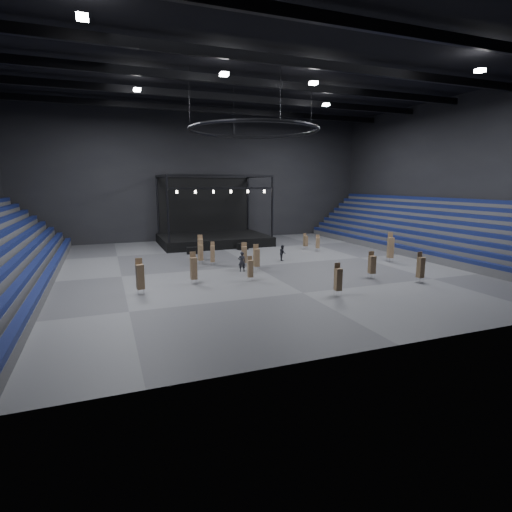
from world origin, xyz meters
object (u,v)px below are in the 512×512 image
object	(u,v)px
chair_stack_7	(194,268)
man_center	(242,262)
chair_stack_11	(372,264)
stage	(212,233)
chair_stack_5	(318,242)
chair_stack_8	(250,268)
flight_case_right	(242,246)
chair_stack_13	(338,279)
chair_stack_10	(200,247)
flight_case_mid	(243,246)
crew_member	(283,253)
chair_stack_9	(391,247)
chair_stack_4	(256,257)
chair_stack_12	(140,276)
chair_stack_2	(244,254)
chair_stack_0	(213,253)
chair_stack_6	(421,267)
chair_stack_1	(200,252)
chair_stack_3	(305,241)
flight_case_left	(192,251)

from	to	relation	value
chair_stack_7	man_center	bearing A→B (deg)	30.63
chair_stack_11	man_center	bearing A→B (deg)	152.68
stage	man_center	xyz separation A→B (m)	(-1.90, -18.13, -0.51)
chair_stack_5	chair_stack_8	size ratio (longest dim) A/B	0.94
stage	chair_stack_5	distance (m)	14.87
stage	flight_case_right	bearing A→B (deg)	-71.10
chair_stack_13	chair_stack_10	bearing A→B (deg)	113.23
man_center	chair_stack_10	bearing A→B (deg)	-62.56
flight_case_mid	crew_member	distance (m)	8.27
flight_case_mid	chair_stack_9	distance (m)	17.46
flight_case_right	chair_stack_4	xyz separation A→B (m)	(-2.66, -11.98, 0.90)
flight_case_right	chair_stack_12	distance (m)	21.46
flight_case_mid	chair_stack_2	size ratio (longest dim) A/B	0.50
chair_stack_0	man_center	bearing A→B (deg)	-45.14
chair_stack_12	chair_stack_8	bearing A→B (deg)	-1.52
man_center	crew_member	bearing A→B (deg)	-138.27
chair_stack_5	chair_stack_6	xyz separation A→B (m)	(0.31, -16.52, 0.24)
flight_case_right	chair_stack_0	size ratio (longest dim) A/B	0.51
chair_stack_10	chair_stack_11	xyz separation A→B (m)	(11.91, -13.64, -0.16)
chair_stack_4	chair_stack_7	xyz separation A→B (m)	(-6.58, -2.91, 0.06)
chair_stack_7	crew_member	bearing A→B (deg)	31.25
chair_stack_1	chair_stack_3	xyz separation A→B (m)	(14.33, 4.41, -0.14)
chair_stack_2	chair_stack_8	bearing A→B (deg)	-85.59
chair_stack_11	chair_stack_10	bearing A→B (deg)	137.59
flight_case_right	chair_stack_12	xyz separation A→B (m)	(-13.57, -16.60, 1.00)
chair_stack_13	chair_stack_4	bearing A→B (deg)	107.91
chair_stack_0	chair_stack_5	xyz separation A→B (m)	(14.01, 3.66, -0.14)
chair_stack_1	chair_stack_6	distance (m)	20.74
chair_stack_8	chair_stack_13	bearing A→B (deg)	-48.35
chair_stack_13	crew_member	distance (m)	13.79
chair_stack_6	chair_stack_1	bearing A→B (deg)	137.30
flight_case_left	chair_stack_10	bearing A→B (deg)	-87.76
chair_stack_4	chair_stack_6	distance (m)	14.28
chair_stack_4	man_center	distance (m)	1.45
chair_stack_5	crew_member	bearing A→B (deg)	-125.25
chair_stack_9	chair_stack_11	bearing A→B (deg)	-122.68
chair_stack_0	chair_stack_13	world-z (taller)	chair_stack_13
chair_stack_1	chair_stack_12	xyz separation A→B (m)	(-6.75, -9.67, 0.21)
crew_member	chair_stack_10	bearing A→B (deg)	84.10
flight_case_mid	chair_stack_13	distance (m)	21.77
chair_stack_3	chair_stack_5	bearing A→B (deg)	-78.84
flight_case_right	chair_stack_13	xyz separation A→B (m)	(-0.09, -21.94, 0.85)
chair_stack_1	chair_stack_10	size ratio (longest dim) A/B	0.87
chair_stack_3	chair_stack_9	xyz separation A→B (m)	(4.34, -10.52, 0.53)
flight_case_right	chair_stack_6	size ratio (longest dim) A/B	0.47
chair_stack_1	chair_stack_11	size ratio (longest dim) A/B	1.01
chair_stack_8	chair_stack_9	bearing A→B (deg)	15.14
chair_stack_13	crew_member	xyz separation A→B (m)	(1.83, 13.67, -0.42)
chair_stack_6	crew_member	size ratio (longest dim) A/B	1.53
chair_stack_2	flight_case_mid	bearing A→B (deg)	90.08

